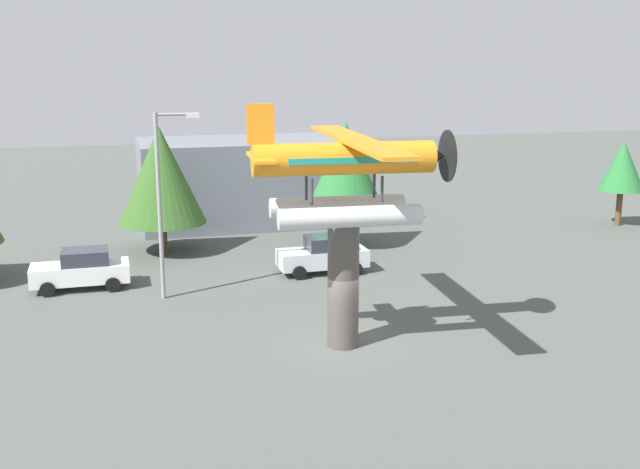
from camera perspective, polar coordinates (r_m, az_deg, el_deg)
name	(u,v)px	position (r m, az deg, el deg)	size (l,w,h in m)	color
ground_plane	(343,345)	(27.56, 1.70, -8.20)	(140.00, 140.00, 0.00)	#4C514C
display_pedestal	(343,284)	(26.84, 1.73, -3.71)	(1.10, 1.10, 4.50)	#4C4742
floatplane_monument	(348,173)	(26.03, 2.07, 4.61)	(6.98, 10.45, 4.00)	silver
car_near_white	(81,269)	(35.48, -17.25, -2.47)	(4.20, 2.02, 1.76)	white
car_mid_silver	(324,254)	(36.43, 0.27, -1.49)	(4.20, 2.02, 1.76)	silver
streetlight_primary	(164,192)	(32.41, -11.50, 3.08)	(1.84, 0.28, 7.82)	gray
storefront_building	(252,181)	(47.90, -5.09, 3.98)	(13.54, 7.08, 5.12)	slate
tree_east	(161,175)	(40.41, -11.71, 4.33)	(4.51, 4.51, 6.62)	brown
tree_center_back	(346,164)	(40.85, 1.91, 5.25)	(3.93, 3.93, 6.70)	brown
tree_far_east	(622,166)	(49.88, 21.50, 4.73)	(2.71, 2.71, 5.16)	brown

